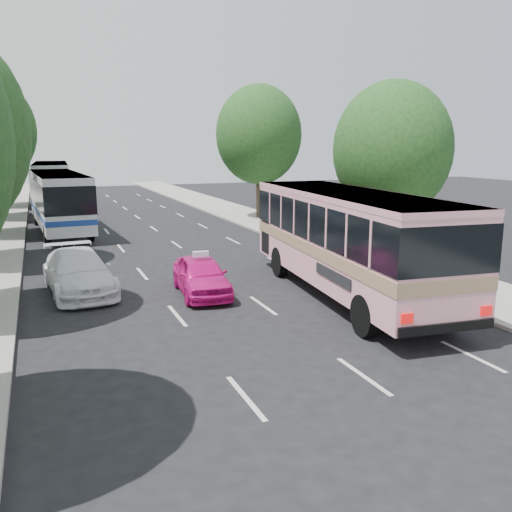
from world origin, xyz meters
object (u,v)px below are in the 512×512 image
pink_taxi (201,275)px  tour_coach_rear (51,181)px  tour_coach_front (59,197)px  pink_bus (348,232)px  white_pickup (78,272)px

pink_taxi → tour_coach_rear: tour_coach_rear is taller
tour_coach_front → pink_bus: bearing=-68.8°
white_pickup → tour_coach_front: 14.88m
pink_taxi → tour_coach_rear: (-4.00, 31.30, 1.55)m
pink_taxi → white_pickup: (-4.00, 1.91, 0.06)m
pink_bus → tour_coach_front: (-8.64, 18.82, -0.13)m
white_pickup → tour_coach_rear: (-0.00, 29.40, 1.49)m
pink_taxi → tour_coach_front: 17.26m
tour_coach_front → white_pickup: bearing=-93.4°
pink_taxi → pink_bus: bearing=-19.4°
pink_bus → tour_coach_rear: bearing=110.1°
pink_taxi → tour_coach_front: size_ratio=0.34×
pink_taxi → tour_coach_front: bearing=108.4°
tour_coach_rear → pink_bus: bearing=-73.6°
pink_bus → pink_taxi: pink_bus is taller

